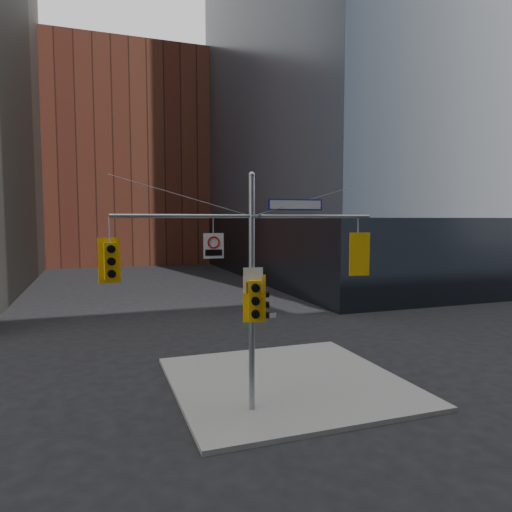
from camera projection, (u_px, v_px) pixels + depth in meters
ground at (276, 444)px, 12.01m from camera, size 160.00×160.00×0.00m
sidewalk_corner at (286, 381)px, 16.42m from camera, size 8.00×8.00×0.15m
podium_ne at (401, 245)px, 51.12m from camera, size 36.40×36.40×6.00m
brick_midrise at (126, 163)px, 65.39m from camera, size 26.00×20.00×28.00m
signal_assembly at (252, 270)px, 13.52m from camera, size 8.00×0.80×7.30m
traffic_light_west_arm at (110, 261)px, 12.18m from camera, size 0.59×0.50×1.23m
traffic_light_east_arm at (358, 254)px, 14.69m from camera, size 0.65×0.60×1.38m
traffic_light_pole_side at (262, 305)px, 13.71m from camera, size 0.42×0.36×0.96m
traffic_light_pole_front at (255, 300)px, 13.34m from camera, size 0.67×0.62×1.42m
street_sign_blade at (295, 205)px, 13.83m from camera, size 1.73×0.16×0.34m
regulatory_sign_arm at (214, 245)px, 13.05m from camera, size 0.58×0.11×0.73m
regulatory_sign_pole at (253, 281)px, 13.44m from camera, size 0.59×0.10×0.77m
street_blade_ew at (266, 316)px, 13.79m from camera, size 0.69×0.09×0.14m
street_blade_ns at (247, 323)px, 14.09m from camera, size 0.05×0.70×0.14m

